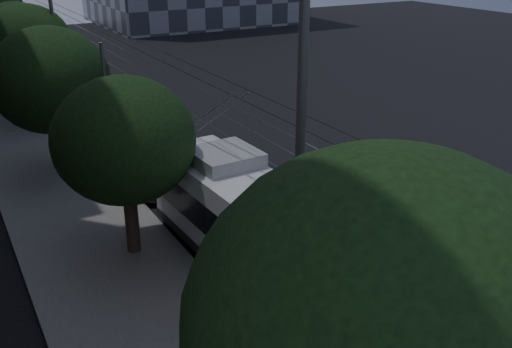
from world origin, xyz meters
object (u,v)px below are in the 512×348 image
object	(u,v)px
car_white_b	(82,109)
car_white_c	(55,78)
trolleybus	(266,237)
streetlamp_far	(61,21)
streetlamp_near	(317,145)
car_white_a	(117,137)
car_white_d	(59,65)
pickup_silver	(164,165)

from	to	relation	value
car_white_b	car_white_c	size ratio (longest dim) A/B	1.17
trolleybus	streetlamp_far	xyz separation A→B (m)	(-1.22, 19.48, 4.08)
trolleybus	streetlamp_near	xyz separation A→B (m)	(-1.21, -3.98, 4.34)
car_white_a	car_white_d	xyz separation A→B (m)	(1.21, 18.83, 0.05)
streetlamp_far	trolleybus	bearing A→B (deg)	-86.41
car_white_a	streetlamp_near	distance (m)	18.66
car_white_b	car_white_d	world-z (taller)	car_white_b
car_white_d	streetlamp_near	bearing A→B (deg)	-90.62
trolleybus	car_white_a	bearing A→B (deg)	88.98
car_white_c	trolleybus	bearing A→B (deg)	-87.68
car_white_d	car_white_c	bearing A→B (deg)	-103.03
car_white_b	car_white_d	bearing A→B (deg)	106.37
car_white_c	streetlamp_far	size ratio (longest dim) A/B	0.47
car_white_b	pickup_silver	bearing A→B (deg)	-61.72
car_white_b	streetlamp_far	bearing A→B (deg)	-169.18
pickup_silver	car_white_d	distance (m)	23.75
car_white_a	car_white_b	size ratio (longest dim) A/B	0.73
car_white_a	car_white_b	xyz separation A→B (m)	(-0.39, 5.48, 0.11)
trolleybus	pickup_silver	xyz separation A→B (m)	(0.20, 8.98, -0.86)
pickup_silver	car_white_a	world-z (taller)	pickup_silver
pickup_silver	streetlamp_near	distance (m)	14.03
trolleybus	car_white_a	distance (m)	13.93
trolleybus	car_white_b	world-z (taller)	trolleybus
car_white_a	streetlamp_near	world-z (taller)	streetlamp_near
pickup_silver	car_white_b	xyz separation A→B (m)	(-0.92, 10.39, 0.00)
car_white_d	streetlamp_near	xyz separation A→B (m)	(-2.09, -36.70, 5.26)
car_white_a	streetlamp_far	world-z (taller)	streetlamp_far
pickup_silver	car_white_a	xyz separation A→B (m)	(-0.53, 4.91, -0.11)
car_white_a	car_white_b	distance (m)	5.49
car_white_a	streetlamp_near	size ratio (longest dim) A/B	0.38
trolleybus	car_white_b	size ratio (longest dim) A/B	2.27
car_white_d	streetlamp_far	world-z (taller)	streetlamp_far
trolleybus	car_white_a	size ratio (longest dim) A/B	3.11
car_white_b	streetlamp_near	size ratio (longest dim) A/B	0.52
trolleybus	car_white_d	bearing A→B (deg)	86.08
pickup_silver	car_white_d	world-z (taller)	pickup_silver
car_white_a	pickup_silver	bearing A→B (deg)	-95.31
trolleybus	car_white_c	bearing A→B (deg)	88.46
car_white_d	trolleybus	bearing A→B (deg)	-88.89
trolleybus	streetlamp_near	world-z (taller)	streetlamp_near
trolleybus	streetlamp_far	world-z (taller)	streetlamp_far
car_white_b	car_white_a	bearing A→B (deg)	-62.71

